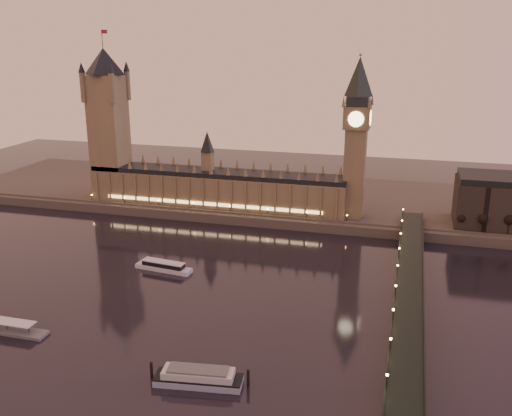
# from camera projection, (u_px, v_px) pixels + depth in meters

# --- Properties ---
(ground) EXTENTS (700.00, 700.00, 0.00)m
(ground) POSITION_uv_depth(u_px,v_px,m) (213.00, 292.00, 278.10)
(ground) COLOR black
(ground) RESTS_ON ground
(far_embankment) EXTENTS (560.00, 130.00, 6.00)m
(far_embankment) POSITION_uv_depth(u_px,v_px,m) (326.00, 200.00, 421.83)
(far_embankment) COLOR #423D35
(far_embankment) RESTS_ON ground
(palace_of_westminster) EXTENTS (180.00, 26.62, 52.00)m
(palace_of_westminster) POSITION_uv_depth(u_px,v_px,m) (216.00, 184.00, 393.65)
(palace_of_westminster) COLOR brown
(palace_of_westminster) RESTS_ON ground
(victoria_tower) EXTENTS (31.68, 31.68, 118.00)m
(victoria_tower) POSITION_uv_depth(u_px,v_px,m) (108.00, 116.00, 401.19)
(victoria_tower) COLOR brown
(victoria_tower) RESTS_ON ground
(big_ben) EXTENTS (17.68, 17.68, 104.00)m
(big_ben) POSITION_uv_depth(u_px,v_px,m) (357.00, 129.00, 357.46)
(big_ben) COLOR brown
(big_ben) RESTS_ON ground
(westminster_bridge) EXTENTS (13.20, 260.00, 15.30)m
(westminster_bridge) POSITION_uv_depth(u_px,v_px,m) (407.00, 304.00, 253.19)
(westminster_bridge) COLOR black
(westminster_bridge) RESTS_ON ground
(bare_tree_0) EXTENTS (5.33, 5.33, 10.84)m
(bare_tree_0) POSITION_uv_depth(u_px,v_px,m) (461.00, 218.00, 344.07)
(bare_tree_0) COLOR black
(bare_tree_0) RESTS_ON ground
(bare_tree_1) EXTENTS (5.33, 5.33, 10.84)m
(bare_tree_1) POSITION_uv_depth(u_px,v_px,m) (486.00, 220.00, 340.47)
(bare_tree_1) COLOR black
(bare_tree_1) RESTS_ON ground
(bare_tree_2) EXTENTS (5.33, 5.33, 10.84)m
(bare_tree_2) POSITION_uv_depth(u_px,v_px,m) (511.00, 222.00, 336.86)
(bare_tree_2) COLOR black
(bare_tree_2) RESTS_ON ground
(cruise_boat_a) EXTENTS (32.05, 10.47, 5.03)m
(cruise_boat_a) POSITION_uv_depth(u_px,v_px,m) (164.00, 266.00, 303.23)
(cruise_boat_a) COLOR silver
(cruise_boat_a) RESTS_ON ground
(moored_barge) EXTENTS (36.29, 12.95, 6.71)m
(moored_barge) POSITION_uv_depth(u_px,v_px,m) (198.00, 377.00, 203.68)
(moored_barge) COLOR #98A4C1
(moored_barge) RESTS_ON ground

